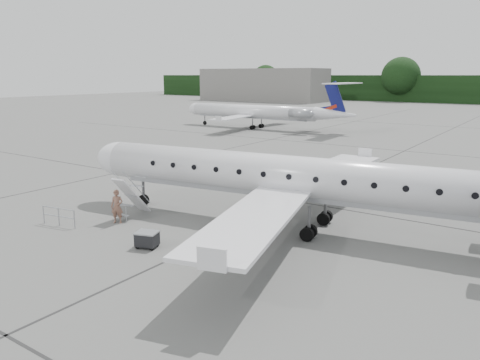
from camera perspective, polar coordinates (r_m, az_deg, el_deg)
The scene contains 8 objects.
ground at distance 22.30m, azimuth 6.95°, elevation -8.60°, with size 320.00×320.00×0.00m, color slate.
terminal_building at distance 151.13m, azimuth 2.80°, elevation 11.51°, with size 40.00×14.00×10.00m, color slate.
main_regional_jet at distance 24.51m, azimuth 7.26°, elevation 2.84°, with size 30.49×21.95×7.82m, color silver, non-canonical shape.
airstair at distance 27.66m, azimuth -13.04°, elevation -1.95°, with size 0.85×2.28×2.45m, color silver, non-canonical shape.
passenger at distance 26.79m, azimuth -14.76°, elevation -3.14°, with size 0.69×0.45×1.89m, color brown.
safety_railing at distance 27.36m, azimuth -21.22°, elevation -4.24°, with size 2.20×0.08×1.00m, color #989CA0, non-canonical shape.
baggage_cart at distance 22.86m, azimuth -11.26°, elevation -7.08°, with size 0.98×0.79×0.85m, color black, non-canonical shape.
bg_regional_left at distance 72.53m, azimuth 1.43°, elevation 9.14°, with size 27.27×19.63×7.15m, color silver, non-canonical shape.
Camera 1 is at (9.48, -18.51, 8.06)m, focal length 35.00 mm.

